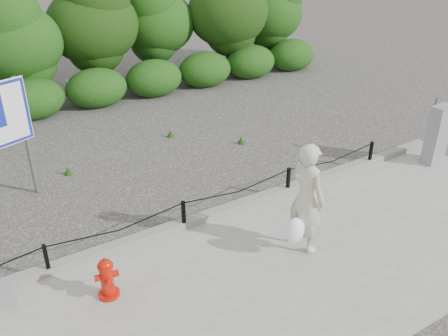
% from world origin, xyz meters
% --- Properties ---
extents(ground, '(90.00, 90.00, 0.00)m').
position_xyz_m(ground, '(0.00, 0.00, 0.00)').
color(ground, '#2D2B28').
rests_on(ground, ground).
extents(sidewalk, '(14.00, 4.00, 0.08)m').
position_xyz_m(sidewalk, '(0.00, -2.00, 0.04)').
color(sidewalk, gray).
rests_on(sidewalk, ground).
extents(curb, '(14.00, 0.22, 0.14)m').
position_xyz_m(curb, '(0.00, 0.05, 0.15)').
color(curb, slate).
rests_on(curb, sidewalk).
extents(chain_barrier, '(10.06, 0.06, 0.60)m').
position_xyz_m(chain_barrier, '(0.00, 0.00, 0.46)').
color(chain_barrier, black).
rests_on(chain_barrier, sidewalk).
extents(treeline, '(20.04, 3.69, 4.83)m').
position_xyz_m(treeline, '(-0.01, 8.99, 2.45)').
color(treeline, black).
rests_on(treeline, ground).
extents(fire_hydrant, '(0.38, 0.40, 0.71)m').
position_xyz_m(fire_hydrant, '(-1.84, -1.00, 0.42)').
color(fire_hydrant, '#B81406').
rests_on(fire_hydrant, sidewalk).
extents(pedestrian, '(0.80, 0.77, 2.01)m').
position_xyz_m(pedestrian, '(1.51, -1.62, 1.05)').
color(pedestrian, beige).
rests_on(pedestrian, sidewalk).
extents(utility_cabinet, '(0.56, 0.41, 1.58)m').
position_xyz_m(utility_cabinet, '(6.40, -0.70, 0.80)').
color(utility_cabinet, gray).
rests_on(utility_cabinet, sidewalk).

